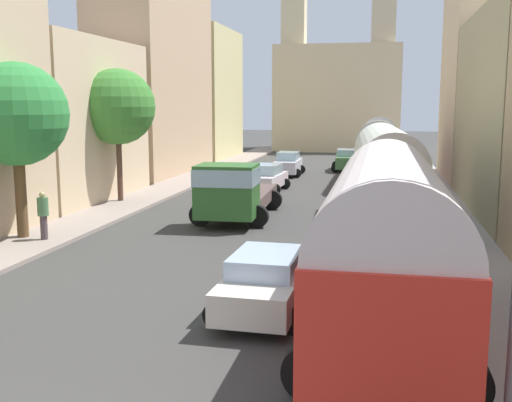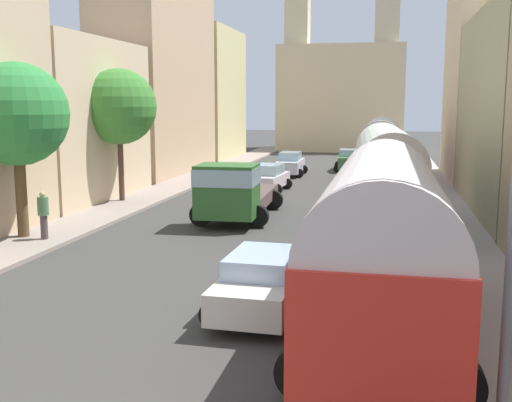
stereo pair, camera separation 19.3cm
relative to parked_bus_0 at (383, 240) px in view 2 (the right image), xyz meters
The scene contains 20 objects.
ground_plane 20.71m from the parked_bus_0, 103.29° to the left, with size 154.00×154.00×0.00m, color #3B3A38.
sidewalk_left 23.45m from the parked_bus_0, 120.87° to the left, with size 2.50×70.00×0.14m, color gray.
sidewalk_right 20.31m from the parked_bus_0, 82.85° to the left, with size 2.50×70.00×0.14m, color #ADA39B.
building_left_2 22.33m from the parked_bus_0, 135.16° to the left, with size 5.09×10.01×7.96m.
building_left_3 32.19m from the parked_bus_0, 119.06° to the left, with size 4.88×12.83×14.11m.
building_left_4 43.12m from the parked_bus_0, 111.29° to the left, with size 4.74×10.02×11.16m.
building_right_3 29.48m from the parked_bus_0, 78.26° to the left, with size 4.78×9.88×12.91m.
distant_church 52.04m from the parked_bus_0, 95.24° to the left, with size 12.53×7.37×18.77m.
parked_bus_0 is the anchor object (origin of this frame).
parked_bus_1 11.46m from the parked_bus_0, 90.00° to the left, with size 3.51×9.96×3.99m.
parked_bus_2 25.35m from the parked_bus_0, 90.76° to the left, with size 3.31×9.93×3.96m.
cargo_truck_0 13.43m from the parked_bus_0, 116.92° to the left, with size 3.34×7.14×2.51m.
car_0 21.78m from the parked_bus_0, 107.02° to the left, with size 2.33×3.92×1.51m.
car_1 29.17m from the parked_bus_0, 102.56° to the left, with size 2.13×3.93×1.60m.
car_2 3.27m from the parked_bus_0, 156.33° to the left, with size 2.37×4.12×1.43m.
car_3 32.32m from the parked_bus_0, 94.69° to the left, with size 2.24×3.96×1.56m.
pedestrian_1 13.48m from the parked_bus_0, 150.28° to the left, with size 0.52×0.52×1.83m.
streetlamp_near 4.38m from the parked_bus_0, 67.75° to the right, with size 2.04×0.28×6.83m.
roadside_tree_1 14.58m from the parked_bus_0, 151.38° to the left, with size 3.61×3.61×6.29m.
roadside_tree_2 20.01m from the parked_bus_0, 129.53° to the left, with size 3.63×3.63×6.51m.
Camera 2 is at (4.76, -5.48, 4.88)m, focal length 43.07 mm.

